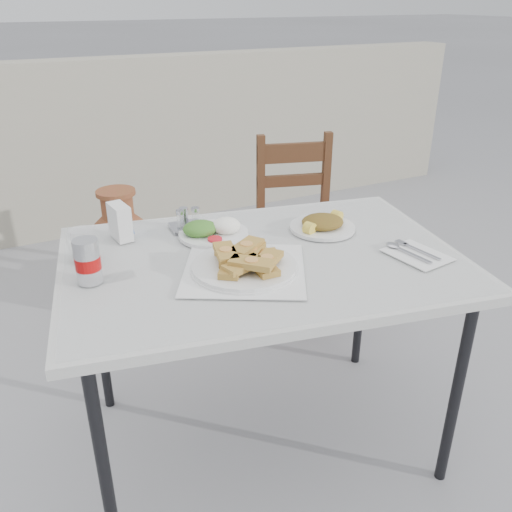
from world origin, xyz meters
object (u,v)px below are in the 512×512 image
soda_can (88,261)px  terracotta_urn (123,255)px  pide_plate (244,260)px  napkin_holder (120,222)px  cola_glass (84,247)px  salad_chopped_plate (323,224)px  salad_rice_plate (213,230)px  chair (299,226)px  condiment_caddy (186,221)px  cafe_table (262,271)px

soda_can → terracotta_urn: size_ratio=0.20×
pide_plate → napkin_holder: size_ratio=4.05×
pide_plate → cola_glass: 0.52m
salad_chopped_plate → cola_glass: size_ratio=2.20×
cola_glass → terracotta_urn: 1.19m
salad_rice_plate → cola_glass: (-0.45, -0.00, 0.03)m
salad_chopped_plate → napkin_holder: size_ratio=1.92×
cola_glass → chair: (1.17, 0.58, -0.36)m
cola_glass → condiment_caddy: 0.40m
chair → cola_glass: bearing=-137.7°
cola_glass → napkin_holder: size_ratio=0.88×
chair → terracotta_urn: (-0.84, 0.44, -0.17)m
napkin_holder → salad_rice_plate: bearing=-30.1°
pide_plate → salad_chopped_plate: (0.40, 0.17, -0.01)m
cafe_table → salad_chopped_plate: salad_chopped_plate is taller
condiment_caddy → salad_chopped_plate: bearing=-27.3°
napkin_holder → condiment_caddy: 0.24m
salad_rice_plate → cola_glass: bearing=-179.9°
cola_glass → condiment_caddy: bearing=15.5°
chair → salad_rice_plate: bearing=-125.3°
condiment_caddy → terracotta_urn: bearing=94.0°
pide_plate → condiment_caddy: condiment_caddy is taller
cola_glass → salad_rice_plate: bearing=0.1°
pide_plate → salad_chopped_plate: pide_plate is taller
cafe_table → salad_chopped_plate: (0.30, 0.10, 0.08)m
terracotta_urn → soda_can: bearing=-106.3°
cafe_table → terracotta_urn: (-0.21, 1.24, -0.43)m
soda_can → napkin_holder: size_ratio=1.09×
chair → terracotta_urn: bearing=168.5°
pide_plate → salad_rice_plate: pide_plate is taller
cafe_table → salad_rice_plate: size_ratio=5.80×
pide_plate → soda_can: 0.47m
pide_plate → terracotta_urn: bearing=94.8°
salad_chopped_plate → terracotta_urn: bearing=114.1°
salad_chopped_plate → soda_can: bearing=-178.0°
soda_can → cafe_table: bearing=-7.8°
pide_plate → soda_can: size_ratio=3.71×
soda_can → salad_rice_plate: bearing=18.4°
pide_plate → soda_can: soda_can is taller
soda_can → terracotta_urn: bearing=73.7°
cafe_table → soda_can: size_ratio=10.62×
cola_glass → napkin_holder: (0.15, 0.13, 0.01)m
cafe_table → napkin_holder: napkin_holder is taller
cafe_table → napkin_holder: bearing=137.0°
cafe_table → soda_can: soda_can is taller
cafe_table → napkin_holder: size_ratio=11.60×
soda_can → cola_glass: 0.16m
salad_chopped_plate → terracotta_urn: (-0.51, 1.14, -0.50)m
cafe_table → cola_glass: bearing=156.7°
salad_chopped_plate → cola_glass: cola_glass is taller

